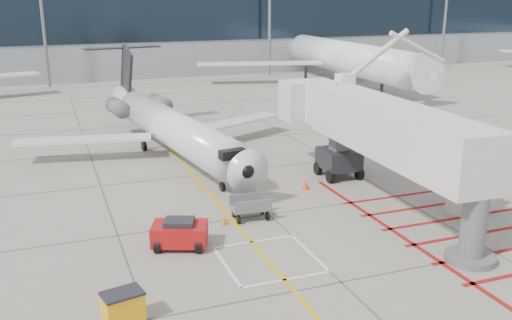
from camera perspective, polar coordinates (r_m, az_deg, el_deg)
name	(u,v)px	position (r m, az deg, el deg)	size (l,w,h in m)	color
ground_plane	(300,244)	(27.41, 4.45, -8.36)	(260.00, 260.00, 0.00)	gray
regional_jet	(182,114)	(39.07, -7.45, 4.62)	(21.63, 27.27, 7.15)	silver
jet_bridge	(394,141)	(31.14, 13.63, 1.83)	(9.17, 19.36, 7.74)	silver
pushback_tug	(180,233)	(26.95, -7.65, -7.21)	(2.51, 1.57, 1.47)	#B01111
spill_bin	(123,307)	(21.67, -13.15, -14.14)	(1.40, 0.93, 1.21)	#EFA70D
baggage_cart	(250,207)	(29.99, -0.56, -4.76)	(2.00, 1.26, 1.26)	slate
ground_power_unit	(472,194)	(33.02, 20.80, -3.16)	(2.55, 1.49, 2.02)	#B8B6AF
cone_nose	(224,220)	(29.44, -3.22, -6.04)	(0.34, 0.34, 0.47)	#FF550D
cone_side	(306,185)	(34.67, 5.01, -2.47)	(0.40, 0.40, 0.56)	#DE470B
terminal_building	(175,21)	(94.89, -8.15, 13.55)	(180.00, 28.00, 14.00)	gray
terminal_glass_band	(197,19)	(81.20, -5.93, 13.88)	(180.00, 0.10, 6.00)	black
bg_aircraft_c	(334,35)	(77.88, 7.79, 12.29)	(36.42, 40.47, 12.14)	silver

